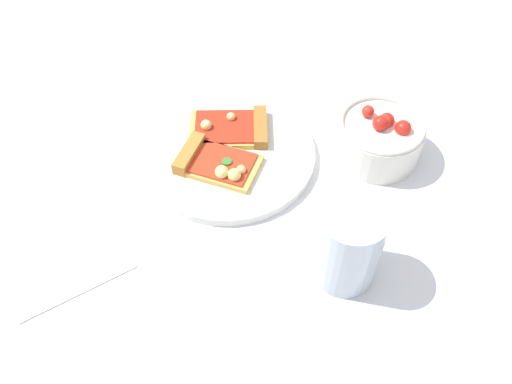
% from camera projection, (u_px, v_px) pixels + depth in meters
% --- Properties ---
extents(ground_plane, '(2.40, 2.40, 0.00)m').
position_uv_depth(ground_plane, '(245.00, 171.00, 0.79)').
color(ground_plane, silver).
rests_on(ground_plane, ground).
extents(plate, '(0.26, 0.26, 0.01)m').
position_uv_depth(plate, '(228.00, 154.00, 0.80)').
color(plate, silver).
rests_on(plate, ground_plane).
extents(pizza_slice_near, '(0.13, 0.12, 0.03)m').
position_uv_depth(pizza_slice_near, '(214.00, 163.00, 0.77)').
color(pizza_slice_near, '#E5B256').
rests_on(pizza_slice_near, plate).
extents(pizza_slice_far, '(0.13, 0.10, 0.02)m').
position_uv_depth(pizza_slice_far, '(234.00, 128.00, 0.82)').
color(pizza_slice_far, '#E5B256').
rests_on(pizza_slice_far, plate).
extents(salad_bowl, '(0.13, 0.13, 0.08)m').
position_uv_depth(salad_bowl, '(379.00, 137.00, 0.78)').
color(salad_bowl, white).
rests_on(salad_bowl, ground_plane).
extents(soda_glass, '(0.08, 0.08, 0.11)m').
position_uv_depth(soda_glass, '(348.00, 246.00, 0.64)').
color(soda_glass, silver).
rests_on(soda_glass, ground_plane).
extents(paper_napkin, '(0.18, 0.16, 0.00)m').
position_uv_depth(paper_napkin, '(64.00, 259.00, 0.69)').
color(paper_napkin, silver).
rests_on(paper_napkin, ground_plane).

